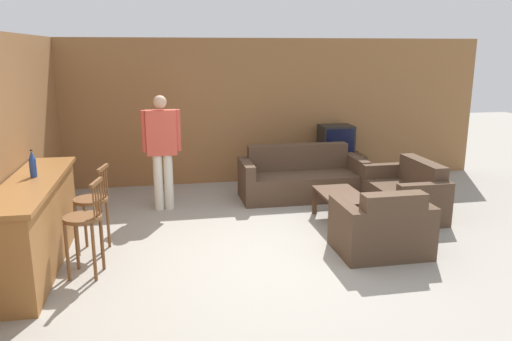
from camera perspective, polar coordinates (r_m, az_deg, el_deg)
The scene contains 14 objects.
ground_plane at distance 6.11m, azimuth 2.81°, elevation -9.49°, with size 24.00×24.00×0.00m, color gray.
wall_back at distance 9.13m, azimuth -2.30°, elevation 6.73°, with size 9.40×0.08×2.60m.
wall_left at distance 7.02m, azimuth -25.22°, elevation 3.34°, with size 0.08×8.51×2.60m.
bar_counter at distance 6.10m, azimuth -23.84°, elevation -5.61°, with size 0.55×2.45×1.01m.
bar_chair_near at distance 5.66m, azimuth -19.01°, elevation -5.88°, with size 0.48×0.48×1.07m.
bar_chair_mid at distance 6.29m, azimuth -18.20°, elevation -3.88°, with size 0.48×0.48×1.07m.
couch_far at distance 8.31m, azimuth 5.20°, elevation -1.00°, with size 2.03×0.85×0.85m.
armchair_near at distance 6.20m, azimuth 14.22°, elevation -6.54°, with size 1.06×0.81×0.82m.
loveseat_right at distance 7.75m, azimuth 16.77°, elevation -2.65°, with size 0.78×1.37×0.81m.
coffee_table at distance 7.14m, azimuth 9.72°, elevation -3.13°, with size 0.56×0.99×0.43m.
tv_unit at distance 9.43m, azimuth 9.00°, elevation 0.32°, with size 1.06×0.54×0.50m.
tv at distance 9.32m, azimuth 9.12°, elevation 3.46°, with size 0.59×0.47×0.55m.
bottle at distance 6.09m, azimuth -24.17°, elevation 0.63°, with size 0.08×0.08×0.31m.
person_by_window at distance 7.62m, azimuth -10.71°, elevation 2.77°, with size 0.58×0.20×1.75m.
Camera 1 is at (-1.35, -5.45, 2.40)m, focal length 35.00 mm.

